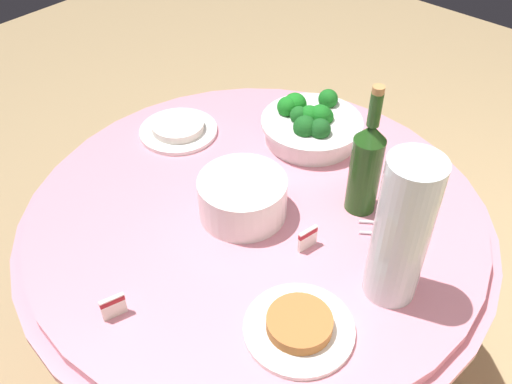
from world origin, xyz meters
name	(u,v)px	position (x,y,z in m)	size (l,w,h in m)	color
ground_plane	(256,371)	(0.00, 0.00, 0.00)	(6.00, 6.00, 0.00)	tan
buffet_table	(256,300)	(0.00, 0.00, 0.38)	(1.16, 1.16, 0.74)	maroon
broccoli_bowl	(311,124)	(-0.31, -0.08, 0.79)	(0.28, 0.28, 0.11)	white
plate_stack	(242,197)	(0.03, -0.01, 0.79)	(0.21, 0.21, 0.10)	white
wine_bottle	(366,165)	(-0.17, 0.19, 0.87)	(0.07, 0.07, 0.34)	#214D18
decorative_fruit_vase	(400,237)	(0.00, 0.37, 0.89)	(0.11, 0.11, 0.34)	silver
serving_tongs	(397,229)	(-0.16, 0.30, 0.74)	(0.13, 0.16, 0.01)	silver
food_plate_peanuts	(299,326)	(0.21, 0.30, 0.75)	(0.22, 0.22, 0.04)	white
food_plate_rice	(178,129)	(-0.09, -0.37, 0.75)	(0.22, 0.22, 0.03)	white
label_placard_front	(114,306)	(0.43, 0.00, 0.77)	(0.05, 0.02, 0.05)	white
label_placard_mid	(308,238)	(0.02, 0.17, 0.77)	(0.05, 0.02, 0.05)	white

